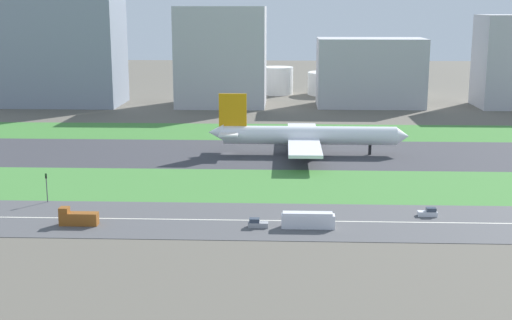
# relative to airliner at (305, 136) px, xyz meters

# --- Properties ---
(ground_plane) EXTENTS (800.00, 800.00, 0.00)m
(ground_plane) POSITION_rel_airliner_xyz_m (-24.88, -0.00, -6.23)
(ground_plane) COLOR #5B564C
(runway) EXTENTS (280.00, 46.00, 0.10)m
(runway) POSITION_rel_airliner_xyz_m (-24.88, -0.00, -6.18)
(runway) COLOR #38383D
(runway) RESTS_ON ground_plane
(grass_median_north) EXTENTS (280.00, 36.00, 0.10)m
(grass_median_north) POSITION_rel_airliner_xyz_m (-24.88, 41.00, -6.18)
(grass_median_north) COLOR #3D7A33
(grass_median_north) RESTS_ON ground_plane
(grass_median_south) EXTENTS (280.00, 36.00, 0.10)m
(grass_median_south) POSITION_rel_airliner_xyz_m (-24.88, -41.00, -6.18)
(grass_median_south) COLOR #427F38
(grass_median_south) RESTS_ON ground_plane
(highway) EXTENTS (280.00, 28.00, 0.10)m
(highway) POSITION_rel_airliner_xyz_m (-24.88, -73.00, -6.18)
(highway) COLOR #4C4C4F
(highway) RESTS_ON ground_plane
(highway_centerline) EXTENTS (266.00, 0.50, 0.01)m
(highway_centerline) POSITION_rel_airliner_xyz_m (-24.88, -73.00, -6.13)
(highway_centerline) COLOR silver
(highway_centerline) RESTS_ON highway
(airliner) EXTENTS (65.00, 56.00, 19.70)m
(airliner) POSITION_rel_airliner_xyz_m (0.00, 0.00, 0.00)
(airliner) COLOR white
(airliner) RESTS_ON runway
(car_2) EXTENTS (4.40, 1.80, 2.00)m
(car_2) POSITION_rel_airliner_xyz_m (-12.29, -78.00, -5.31)
(car_2) COLOR #99999E
(car_2) RESTS_ON highway
(bus_0) EXTENTS (11.60, 2.50, 3.50)m
(bus_0) POSITION_rel_airliner_xyz_m (-1.20, -78.00, -4.41)
(bus_0) COLOR silver
(bus_0) RESTS_ON highway
(car_1) EXTENTS (4.40, 1.80, 2.00)m
(car_1) POSITION_rel_airliner_xyz_m (26.81, -68.00, -5.31)
(car_1) COLOR silver
(car_1) RESTS_ON highway
(truck_0) EXTENTS (8.40, 2.50, 4.00)m
(truck_0) POSITION_rel_airliner_xyz_m (-51.95, -78.00, -4.56)
(truck_0) COLOR brown
(truck_0) RESTS_ON highway
(traffic_light) EXTENTS (0.36, 0.50, 7.20)m
(traffic_light) POSITION_rel_airliner_xyz_m (-64.82, -60.01, -1.94)
(traffic_light) COLOR #4C4C51
(traffic_light) RESTS_ON highway
(terminal_building) EXTENTS (57.15, 34.37, 54.06)m
(terminal_building) POSITION_rel_airliner_xyz_m (-114.88, 114.00, 20.80)
(terminal_building) COLOR gray
(terminal_building) RESTS_ON ground_plane
(hangar_building) EXTENTS (42.23, 33.14, 47.23)m
(hangar_building) POSITION_rel_airliner_xyz_m (-37.09, 114.00, 17.38)
(hangar_building) COLOR #B2B2B7
(hangar_building) RESTS_ON ground_plane
(office_tower) EXTENTS (50.47, 26.47, 32.39)m
(office_tower) POSITION_rel_airliner_xyz_m (34.14, 114.00, 9.96)
(office_tower) COLOR #B2B2B7
(office_tower) RESTS_ON ground_plane
(fuel_tank_west) EXTENTS (17.28, 17.28, 14.85)m
(fuel_tank_west) POSITION_rel_airliner_xyz_m (-10.85, 159.00, 1.19)
(fuel_tank_west) COLOR silver
(fuel_tank_west) RESTS_ON ground_plane
(fuel_tank_centre) EXTENTS (25.76, 25.76, 12.08)m
(fuel_tank_centre) POSITION_rel_airliner_xyz_m (18.72, 159.00, -0.19)
(fuel_tank_centre) COLOR silver
(fuel_tank_centre) RESTS_ON ground_plane
(fuel_tank_east) EXTENTS (24.67, 24.67, 14.71)m
(fuel_tank_east) POSITION_rel_airliner_xyz_m (54.13, 159.00, 1.12)
(fuel_tank_east) COLOR silver
(fuel_tank_east) RESTS_ON ground_plane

